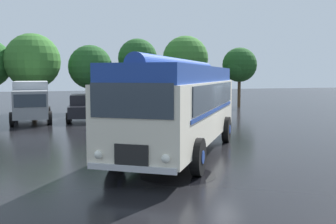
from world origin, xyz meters
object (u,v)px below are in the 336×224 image
object	(u,v)px
car_near_left	(83,107)
car_mid_left	(126,106)
box_van	(31,100)
vintage_bus	(181,102)

from	to	relation	value
car_near_left	car_mid_left	world-z (taller)	same
car_mid_left	box_van	bearing A→B (deg)	176.77
car_near_left	car_mid_left	size ratio (longest dim) A/B	1.03
car_near_left	box_van	xyz separation A→B (m)	(-3.10, 0.62, 0.52)
car_mid_left	box_van	size ratio (longest dim) A/B	0.74
vintage_bus	box_van	xyz separation A→B (m)	(-5.33, 12.45, -0.53)
vintage_bus	car_mid_left	bearing A→B (deg)	87.02
box_van	car_mid_left	bearing A→B (deg)	-3.23
car_near_left	box_van	size ratio (longest dim) A/B	0.76
vintage_bus	car_near_left	distance (m)	12.08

